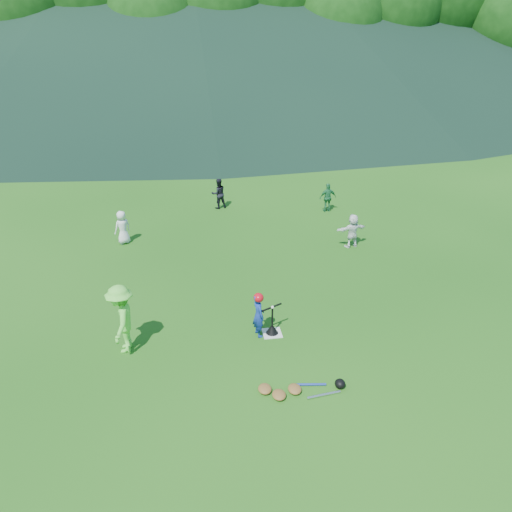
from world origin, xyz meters
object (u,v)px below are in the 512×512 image
at_px(batter_child, 258,315).
at_px(fielder_c, 328,198).
at_px(fielder_a, 123,227).
at_px(adult_coach, 122,319).
at_px(equipment_pile, 295,389).
at_px(home_plate, 272,333).
at_px(fielder_d, 352,231).
at_px(batting_tee, 272,329).
at_px(fielder_b, 219,194).

bearing_deg(batter_child, fielder_c, -40.87).
distance_m(batter_child, fielder_a, 7.08).
xyz_separation_m(adult_coach, equipment_pile, (3.52, -2.03, -0.76)).
height_order(home_plate, batter_child, batter_child).
relative_size(fielder_c, fielder_d, 0.99).
bearing_deg(home_plate, batting_tee, 0.00).
distance_m(fielder_a, fielder_c, 7.90).
height_order(adult_coach, equipment_pile, adult_coach).
xyz_separation_m(fielder_b, fielder_d, (4.03, -4.44, -0.04)).
bearing_deg(fielder_d, fielder_a, -22.95).
distance_m(fielder_a, equipment_pile, 9.16).
distance_m(fielder_a, batting_tee, 7.27).
bearing_deg(batter_child, fielder_a, 16.76).
height_order(adult_coach, fielder_d, adult_coach).
distance_m(adult_coach, fielder_c, 10.81).
bearing_deg(adult_coach, batter_child, 96.93).
xyz_separation_m(batter_child, equipment_pile, (0.41, -2.13, -0.49)).
xyz_separation_m(batter_child, batting_tee, (0.33, -0.00, -0.43)).
distance_m(adult_coach, fielder_b, 9.61).
bearing_deg(fielder_a, batter_child, 87.27).
height_order(fielder_b, fielder_c, fielder_b).
xyz_separation_m(adult_coach, fielder_a, (-0.51, 6.18, -0.25)).
relative_size(fielder_b, equipment_pile, 0.68).
xyz_separation_m(home_plate, batter_child, (-0.33, 0.00, 0.54)).
bearing_deg(fielder_c, adult_coach, 43.97).
xyz_separation_m(adult_coach, batting_tee, (3.45, 0.10, -0.69)).
height_order(fielder_a, equipment_pile, fielder_a).
distance_m(batter_child, adult_coach, 3.13).
bearing_deg(batting_tee, batter_child, 179.82).
xyz_separation_m(batter_child, fielder_b, (-0.15, 9.04, 0.05)).
xyz_separation_m(home_plate, equipment_pile, (0.07, -2.13, 0.06)).
height_order(fielder_b, fielder_d, fielder_b).
height_order(home_plate, fielder_a, fielder_a).
bearing_deg(fielder_a, fielder_c, 160.43).
bearing_deg(home_plate, equipment_pile, -87.99).
relative_size(home_plate, fielder_a, 0.39).
height_order(batter_child, fielder_b, fielder_b).
xyz_separation_m(fielder_a, fielder_c, (7.67, 1.91, -0.00)).
xyz_separation_m(fielder_b, batting_tee, (0.48, -9.04, -0.48)).
distance_m(fielder_a, fielder_b, 4.57).
xyz_separation_m(fielder_a, fielder_d, (7.51, -1.48, -0.00)).
bearing_deg(fielder_b, equipment_pile, 77.94).
height_order(fielder_b, equipment_pile, fielder_b).
bearing_deg(fielder_b, home_plate, 78.14).
relative_size(fielder_b, batting_tee, 1.79).
distance_m(batter_child, batting_tee, 0.54).
distance_m(home_plate, fielder_a, 7.28).
bearing_deg(batting_tee, equipment_pile, -87.99).
bearing_deg(fielder_c, batter_child, 58.64).
bearing_deg(batting_tee, adult_coach, -178.32).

